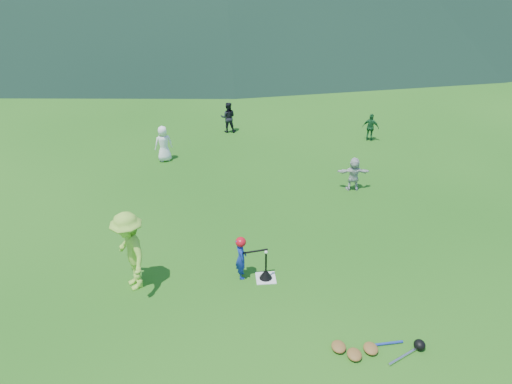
# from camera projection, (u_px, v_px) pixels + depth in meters

# --- Properties ---
(ground) EXTENTS (120.00, 120.00, 0.00)m
(ground) POSITION_uv_depth(u_px,v_px,m) (266.00, 278.00, 11.45)
(ground) COLOR #1A5212
(ground) RESTS_ON ground
(home_plate) EXTENTS (0.45, 0.45, 0.02)m
(home_plate) POSITION_uv_depth(u_px,v_px,m) (266.00, 278.00, 11.45)
(home_plate) COLOR silver
(home_plate) RESTS_ON ground
(baseball) EXTENTS (0.08, 0.08, 0.08)m
(baseball) POSITION_uv_depth(u_px,v_px,m) (266.00, 252.00, 11.10)
(baseball) COLOR white
(baseball) RESTS_ON batting_tee
(batter_child) EXTENTS (0.28, 0.40, 1.04)m
(batter_child) POSITION_uv_depth(u_px,v_px,m) (241.00, 258.00, 11.28)
(batter_child) COLOR #172DA0
(batter_child) RESTS_ON ground
(adult_coach) EXTENTS (1.15, 1.40, 1.88)m
(adult_coach) POSITION_uv_depth(u_px,v_px,m) (130.00, 251.00, 10.78)
(adult_coach) COLOR #93D03D
(adult_coach) RESTS_ON ground
(fielder_a) EXTENTS (0.69, 0.55, 1.23)m
(fielder_a) POSITION_uv_depth(u_px,v_px,m) (164.00, 144.00, 16.75)
(fielder_a) COLOR white
(fielder_a) RESTS_ON ground
(fielder_b) EXTENTS (0.60, 0.49, 1.18)m
(fielder_b) POSITION_uv_depth(u_px,v_px,m) (228.00, 117.00, 19.03)
(fielder_b) COLOR black
(fielder_b) RESTS_ON ground
(fielder_c) EXTENTS (0.65, 0.51, 1.03)m
(fielder_c) POSITION_uv_depth(u_px,v_px,m) (371.00, 127.00, 18.32)
(fielder_c) COLOR #1A572A
(fielder_c) RESTS_ON ground
(fielder_d) EXTENTS (0.99, 0.39, 1.05)m
(fielder_d) POSITION_uv_depth(u_px,v_px,m) (354.00, 174.00, 14.97)
(fielder_d) COLOR silver
(fielder_d) RESTS_ON ground
(batting_tee) EXTENTS (0.30, 0.30, 0.68)m
(batting_tee) POSITION_uv_depth(u_px,v_px,m) (266.00, 274.00, 11.39)
(batting_tee) COLOR black
(batting_tee) RESTS_ON home_plate
(batter_gear) EXTENTS (0.73, 0.26, 0.40)m
(batter_gear) POSITION_uv_depth(u_px,v_px,m) (242.00, 243.00, 11.08)
(batter_gear) COLOR red
(batter_gear) RESTS_ON ground
(equipment_pile) EXTENTS (1.80, 0.68, 0.19)m
(equipment_pile) POSITION_uv_depth(u_px,v_px,m) (371.00, 349.00, 9.49)
(equipment_pile) COLOR olive
(equipment_pile) RESTS_ON ground
(outfield_fence) EXTENTS (70.07, 0.08, 1.33)m
(outfield_fence) POSITION_uv_depth(u_px,v_px,m) (224.00, 23.00, 35.55)
(outfield_fence) COLOR gray
(outfield_fence) RESTS_ON ground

